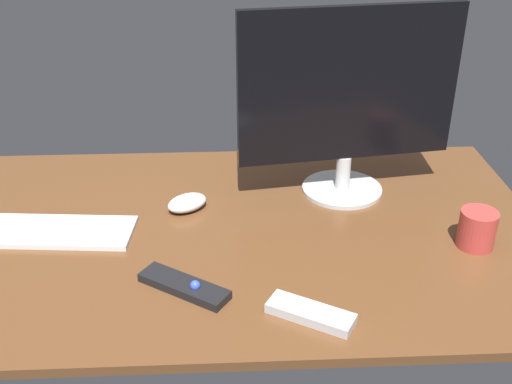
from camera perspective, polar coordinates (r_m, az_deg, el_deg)
desk at (r=140.88cm, az=-2.03°, el=-3.77°), size 140.00×84.00×2.00cm
monitor at (r=147.67cm, az=8.49°, el=8.54°), size 52.25×19.91×45.69cm
keyboard at (r=144.99cm, az=-18.05°, el=-3.56°), size 35.97×15.86×1.20cm
computer_mouse at (r=147.79cm, az=-6.34°, el=-0.99°), size 11.70×10.72×3.72cm
media_remote at (r=122.11cm, az=-6.57°, el=-8.56°), size 18.59×14.90×3.09cm
tv_remote at (r=115.33cm, az=5.02°, el=-11.02°), size 16.59×12.69×1.89cm
coffee_mug at (r=140.60cm, az=19.61°, el=-3.21°), size 7.91×7.91×8.30cm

